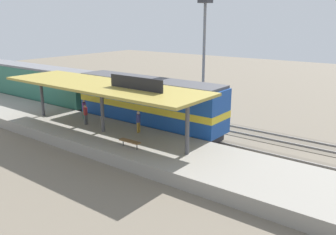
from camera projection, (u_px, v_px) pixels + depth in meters
The scene contains 12 objects.
ground_plane at pixel (156, 123), 33.10m from camera, with size 120.00×120.00×0.00m, color #706656.
track_near at pixel (142, 128), 31.55m from camera, with size 3.20×110.00×0.16m.
track_far at pixel (172, 117), 35.08m from camera, with size 3.20×110.00×0.16m.
platform at pixel (104, 137), 27.91m from camera, with size 6.00×44.00×0.90m, color gray.
station_canopy at pixel (102, 86), 26.76m from camera, with size 5.20×18.00×4.70m.
platform_bench at pixel (130, 141), 24.15m from camera, with size 0.44×1.70×0.50m.
locomotive at pixel (148, 104), 30.45m from camera, with size 2.93×14.43×4.44m.
passenger_carriage_front at pixel (31, 83), 40.94m from camera, with size 2.90×20.00×4.24m.
light_mast at pixel (205, 31), 34.39m from camera, with size 1.10×1.10×11.70m.
person_waiting at pixel (84, 108), 31.18m from camera, with size 0.34×0.34×1.71m.
person_walking at pixel (86, 114), 29.37m from camera, with size 0.34×0.34×1.71m.
person_boarding at pixel (138, 121), 27.28m from camera, with size 0.34×0.34×1.71m.
Camera 1 is at (-22.60, -20.07, 9.43)m, focal length 37.48 mm.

